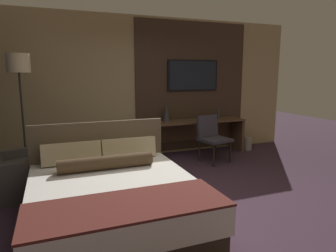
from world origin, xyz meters
TOP-DOWN VIEW (x-y plane):
  - ground_plane at (0.00, 0.00)m, footprint 16.00×16.00m
  - wall_back_tv_panel at (0.18, 2.59)m, footprint 7.20×0.09m
  - bed at (-0.96, -0.05)m, footprint 1.82×2.08m
  - desk at (1.29, 2.30)m, footprint 2.01×0.55m
  - tv at (1.29, 2.52)m, footprint 1.15×0.04m
  - desk_chair at (1.29, 1.67)m, footprint 0.63×0.62m
  - armchair_by_window at (-2.03, 1.26)m, footprint 1.04×1.07m
  - floor_lamp at (-1.97, 1.81)m, footprint 0.34×0.34m
  - vase_tall at (0.63, 2.38)m, footprint 0.15×0.15m
  - vase_short at (1.75, 2.21)m, footprint 0.07×0.07m
  - waste_bin at (2.47, 2.16)m, footprint 0.22×0.22m

SIDE VIEW (x-z plane):
  - ground_plane at x=0.00m, z-range 0.00..0.00m
  - waste_bin at x=2.47m, z-range 0.00..0.28m
  - armchair_by_window at x=-2.03m, z-range -0.13..0.65m
  - bed at x=-0.96m, z-range -0.21..0.81m
  - desk at x=1.29m, z-range 0.14..0.86m
  - desk_chair at x=1.29m, z-range 0.08..0.97m
  - vase_short at x=1.75m, z-range 0.72..1.02m
  - vase_tall at x=0.63m, z-range 0.72..1.09m
  - wall_back_tv_panel at x=0.18m, z-range 0.00..2.80m
  - tv at x=1.29m, z-range 1.32..1.96m
  - floor_lamp at x=-1.97m, z-range 0.68..2.66m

